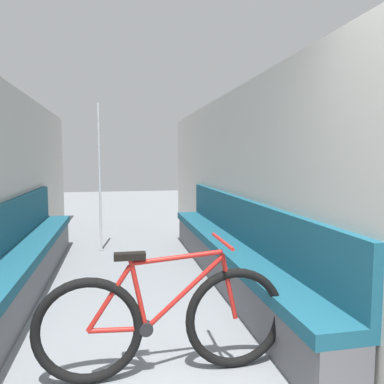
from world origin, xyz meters
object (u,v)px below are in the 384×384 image
(bench_seat_row_left, at_px, (20,265))
(grab_pole_near, at_px, (100,180))
(bicycle, at_px, (164,322))
(bench_seat_row_right, at_px, (229,254))

(bench_seat_row_left, relative_size, grab_pole_near, 2.04)
(bench_seat_row_left, bearing_deg, bicycle, -53.07)
(bicycle, distance_m, grab_pole_near, 3.63)
(bench_seat_row_right, height_order, grab_pole_near, grab_pole_near)
(bench_seat_row_right, height_order, bicycle, bench_seat_row_right)
(bicycle, bearing_deg, bench_seat_row_right, 74.73)
(bench_seat_row_left, relative_size, bicycle, 2.76)
(bench_seat_row_left, distance_m, bench_seat_row_right, 2.25)
(bench_seat_row_right, relative_size, grab_pole_near, 2.04)
(grab_pole_near, bearing_deg, bench_seat_row_left, -112.17)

